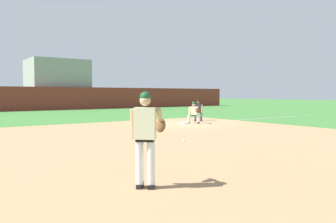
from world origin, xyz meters
TOP-DOWN VIEW (x-y plane):
  - ground_plane at (0.00, 0.00)m, footprint 160.00×160.00m
  - infield_dirt_patch at (-4.52, -5.16)m, footprint 18.00×18.00m
  - foul_line_stripe at (6.92, 0.00)m, footprint 13.83×0.10m
  - first_base_bag at (0.00, 0.00)m, footprint 0.38×0.38m
  - baseball at (-4.60, -5.81)m, footprint 0.07×0.07m
  - pitcher at (-9.00, -10.29)m, footprint 0.85×0.54m
  - first_baseman at (0.59, -0.15)m, footprint 0.72×1.09m
  - umpire at (1.88, 0.95)m, footprint 0.67×0.67m
  - outfield_wall at (0.00, 22.00)m, footprint 48.00×0.50m
  - stadium_seating_block at (-0.00, 25.75)m, footprint 6.75×5.90m

SIDE VIEW (x-z plane):
  - ground_plane at x=0.00m, z-range 0.00..0.00m
  - infield_dirt_patch at x=-4.52m, z-range 0.00..0.01m
  - foul_line_stripe at x=6.92m, z-range 0.01..0.01m
  - baseball at x=-4.60m, z-range 0.00..0.07m
  - first_base_bag at x=0.00m, z-range 0.00..0.09m
  - first_baseman at x=0.59m, z-range 0.06..1.40m
  - umpire at x=1.88m, z-range 0.06..1.52m
  - pitcher at x=-9.00m, z-range 0.13..1.99m
  - outfield_wall at x=0.00m, z-range 0.00..2.60m
  - stadium_seating_block at x=0.00m, z-range 0.02..6.02m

